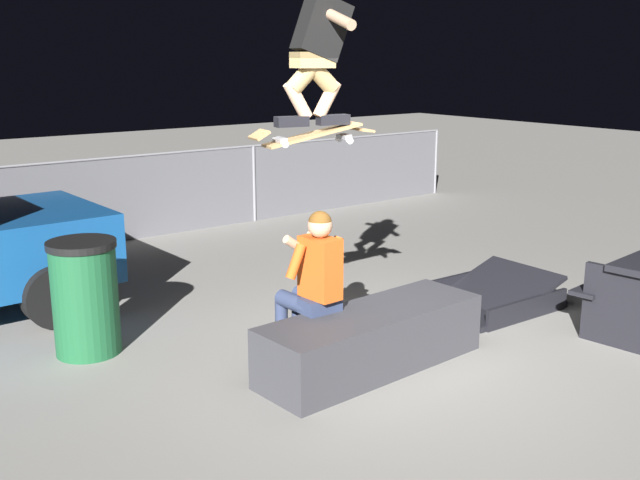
% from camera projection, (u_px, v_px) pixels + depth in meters
% --- Properties ---
extents(ground_plane, '(40.00, 40.00, 0.00)m').
position_uv_depth(ground_plane, '(405.00, 363.00, 6.29)').
color(ground_plane, gray).
extents(ledge_box_main, '(2.06, 0.75, 0.49)m').
position_uv_depth(ledge_box_main, '(372.00, 340.00, 6.14)').
color(ledge_box_main, '#38383D').
rests_on(ledge_box_main, ground).
extents(person_sitting_on_ledge, '(0.59, 0.76, 1.33)m').
position_uv_depth(person_sitting_on_ledge, '(311.00, 280.00, 6.10)').
color(person_sitting_on_ledge, '#2D3856').
rests_on(person_sitting_on_ledge, ground).
extents(skateboard, '(1.04, 0.39, 0.17)m').
position_uv_depth(skateboard, '(313.00, 135.00, 5.84)').
color(skateboard, '#AD8451').
extents(skater_airborne, '(0.63, 0.89, 1.12)m').
position_uv_depth(skater_airborne, '(319.00, 45.00, 5.70)').
color(skater_airborne, black).
extents(kicker_ramp, '(1.32, 1.05, 0.45)m').
position_uv_depth(kicker_ramp, '(488.00, 300.00, 7.69)').
color(kicker_ramp, black).
rests_on(kicker_ramp, ground).
extents(trash_bin, '(0.58, 0.58, 1.00)m').
position_uv_depth(trash_bin, '(85.00, 297.00, 6.40)').
color(trash_bin, '#19512D').
rests_on(trash_bin, ground).
extents(fence_back, '(12.05, 0.05, 1.19)m').
position_uv_depth(fence_back, '(132.00, 194.00, 10.36)').
color(fence_back, slate).
rests_on(fence_back, ground).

